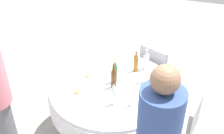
{
  "coord_description": "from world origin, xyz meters",
  "views": [
    {
      "loc": [
        2.37,
        0.78,
        2.65
      ],
      "look_at": [
        0.0,
        0.0,
        0.98
      ],
      "focal_mm": 45.27,
      "sensor_mm": 36.0,
      "label": 1
    }
  ],
  "objects_px": {
    "dining_table": "(112,96)",
    "plate_front": "(89,76)",
    "bottle_green_north": "(154,91)",
    "wine_glass_outer": "(131,99)",
    "wine_glass_rear": "(143,75)",
    "plate_near": "(78,92)",
    "wine_glass_north": "(161,79)",
    "bottle_brown_far": "(114,77)",
    "bottle_clear_outer": "(114,94)",
    "bottle_green_right": "(115,72)",
    "bottle_amber_rear": "(136,62)",
    "chair_south": "(201,133)",
    "chair_outer": "(156,69)",
    "bottle_clear_west": "(146,60)"
  },
  "relations": [
    {
      "from": "bottle_brown_far",
      "to": "plate_near",
      "type": "bearing_deg",
      "value": -57.13
    },
    {
      "from": "bottle_clear_west",
      "to": "wine_glass_rear",
      "type": "relative_size",
      "value": 1.92
    },
    {
      "from": "bottle_green_right",
      "to": "wine_glass_rear",
      "type": "bearing_deg",
      "value": 105.49
    },
    {
      "from": "bottle_green_right",
      "to": "plate_front",
      "type": "height_order",
      "value": "bottle_green_right"
    },
    {
      "from": "plate_near",
      "to": "bottle_brown_far",
      "type": "bearing_deg",
      "value": 122.87
    },
    {
      "from": "bottle_brown_far",
      "to": "bottle_clear_outer",
      "type": "height_order",
      "value": "bottle_brown_far"
    },
    {
      "from": "bottle_green_north",
      "to": "wine_glass_north",
      "type": "xyz_separation_m",
      "value": [
        -0.25,
        0.03,
        -0.02
      ]
    },
    {
      "from": "bottle_clear_outer",
      "to": "bottle_brown_far",
      "type": "bearing_deg",
      "value": -162.14
    },
    {
      "from": "wine_glass_outer",
      "to": "plate_front",
      "type": "distance_m",
      "value": 0.68
    },
    {
      "from": "wine_glass_outer",
      "to": "bottle_amber_rear",
      "type": "bearing_deg",
      "value": -170.09
    },
    {
      "from": "bottle_clear_outer",
      "to": "chair_south",
      "type": "height_order",
      "value": "bottle_clear_outer"
    },
    {
      "from": "dining_table",
      "to": "chair_outer",
      "type": "xyz_separation_m",
      "value": [
        -0.81,
        0.36,
        -0.07
      ]
    },
    {
      "from": "bottle_green_north",
      "to": "wine_glass_outer",
      "type": "height_order",
      "value": "bottle_green_north"
    },
    {
      "from": "plate_front",
      "to": "chair_south",
      "type": "xyz_separation_m",
      "value": [
        0.26,
        1.31,
        -0.23
      ]
    },
    {
      "from": "bottle_green_north",
      "to": "wine_glass_outer",
      "type": "distance_m",
      "value": 0.25
    },
    {
      "from": "bottle_green_right",
      "to": "wine_glass_outer",
      "type": "distance_m",
      "value": 0.44
    },
    {
      "from": "bottle_green_north",
      "to": "plate_front",
      "type": "relative_size",
      "value": 1.2
    },
    {
      "from": "bottle_clear_outer",
      "to": "plate_front",
      "type": "bearing_deg",
      "value": -130.64
    },
    {
      "from": "wine_glass_north",
      "to": "plate_front",
      "type": "bearing_deg",
      "value": -85.58
    },
    {
      "from": "dining_table",
      "to": "bottle_clear_outer",
      "type": "relative_size",
      "value": 5.17
    },
    {
      "from": "bottle_clear_west",
      "to": "bottle_clear_outer",
      "type": "xyz_separation_m",
      "value": [
        0.73,
        -0.17,
        0.0
      ]
    },
    {
      "from": "dining_table",
      "to": "plate_front",
      "type": "height_order",
      "value": "plate_front"
    },
    {
      "from": "bottle_clear_west",
      "to": "bottle_green_north",
      "type": "relative_size",
      "value": 0.98
    },
    {
      "from": "bottle_green_right",
      "to": "plate_near",
      "type": "bearing_deg",
      "value": -45.13
    },
    {
      "from": "wine_glass_rear",
      "to": "chair_outer",
      "type": "height_order",
      "value": "wine_glass_rear"
    },
    {
      "from": "wine_glass_rear",
      "to": "plate_front",
      "type": "height_order",
      "value": "wine_glass_rear"
    },
    {
      "from": "chair_south",
      "to": "plate_near",
      "type": "bearing_deg",
      "value": -77.02
    },
    {
      "from": "bottle_green_north",
      "to": "plate_near",
      "type": "distance_m",
      "value": 0.81
    },
    {
      "from": "wine_glass_rear",
      "to": "plate_near",
      "type": "height_order",
      "value": "wine_glass_rear"
    },
    {
      "from": "bottle_clear_west",
      "to": "bottle_green_north",
      "type": "height_order",
      "value": "bottle_green_north"
    },
    {
      "from": "bottle_green_right",
      "to": "wine_glass_rear",
      "type": "height_order",
      "value": "bottle_green_right"
    },
    {
      "from": "chair_outer",
      "to": "wine_glass_rear",
      "type": "bearing_deg",
      "value": -70.3
    },
    {
      "from": "bottle_brown_far",
      "to": "bottle_green_north",
      "type": "height_order",
      "value": "bottle_brown_far"
    },
    {
      "from": "bottle_clear_outer",
      "to": "chair_south",
      "type": "relative_size",
      "value": 0.32
    },
    {
      "from": "plate_near",
      "to": "chair_south",
      "type": "relative_size",
      "value": 0.25
    },
    {
      "from": "bottle_amber_rear",
      "to": "wine_glass_outer",
      "type": "bearing_deg",
      "value": 9.91
    },
    {
      "from": "bottle_green_right",
      "to": "chair_outer",
      "type": "bearing_deg",
      "value": 154.36
    },
    {
      "from": "bottle_green_right",
      "to": "plate_near",
      "type": "xyz_separation_m",
      "value": [
        0.31,
        -0.31,
        -0.12
      ]
    },
    {
      "from": "bottle_green_right",
      "to": "bottle_clear_west",
      "type": "xyz_separation_m",
      "value": [
        -0.36,
        0.27,
        -0.01
      ]
    },
    {
      "from": "bottle_amber_rear",
      "to": "bottle_clear_outer",
      "type": "height_order",
      "value": "bottle_clear_outer"
    },
    {
      "from": "plate_near",
      "to": "bottle_clear_outer",
      "type": "bearing_deg",
      "value": 83.42
    },
    {
      "from": "dining_table",
      "to": "bottle_amber_rear",
      "type": "height_order",
      "value": "bottle_amber_rear"
    },
    {
      "from": "bottle_clear_west",
      "to": "wine_glass_rear",
      "type": "bearing_deg",
      "value": 5.58
    },
    {
      "from": "bottle_amber_rear",
      "to": "bottle_green_right",
      "type": "bearing_deg",
      "value": -30.39
    },
    {
      "from": "chair_outer",
      "to": "dining_table",
      "type": "bearing_deg",
      "value": -90.0
    },
    {
      "from": "wine_glass_north",
      "to": "wine_glass_rear",
      "type": "distance_m",
      "value": 0.2
    },
    {
      "from": "bottle_green_north",
      "to": "chair_south",
      "type": "xyz_separation_m",
      "value": [
        0.08,
        0.53,
        -0.35
      ]
    },
    {
      "from": "dining_table",
      "to": "wine_glass_north",
      "type": "relative_size",
      "value": 9.74
    },
    {
      "from": "chair_outer",
      "to": "bottle_brown_far",
      "type": "bearing_deg",
      "value": -87.63
    },
    {
      "from": "bottle_brown_far",
      "to": "bottle_green_north",
      "type": "xyz_separation_m",
      "value": [
        0.09,
        0.46,
        -0.02
      ]
    }
  ]
}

